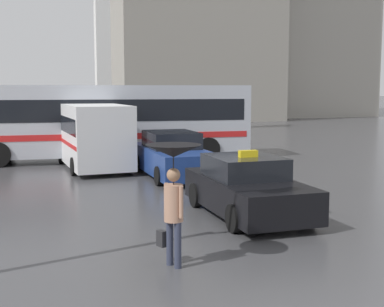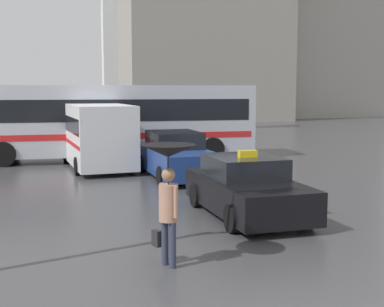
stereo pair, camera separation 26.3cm
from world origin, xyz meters
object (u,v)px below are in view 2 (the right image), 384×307
pedestrian_with_umbrella (168,173)px  sedan_red (176,156)px  city_bus (106,119)px  taxi (247,189)px  ambulance_van (97,132)px

pedestrian_with_umbrella → sedan_red: bearing=-37.1°
sedan_red → pedestrian_with_umbrella: (-2.51, -8.80, 0.89)m
sedan_red → city_bus: (-1.65, 4.96, 1.02)m
taxi → ambulance_van: ambulance_van is taller
pedestrian_with_umbrella → ambulance_van: bearing=-22.3°
city_bus → pedestrian_with_umbrella: (-0.87, -13.76, -0.13)m
taxi → pedestrian_with_umbrella: 4.08m
ambulance_van → sedan_red: bearing=125.4°
city_bus → ambulance_van: bearing=-12.6°
taxi → city_bus: city_bus is taller
ambulance_van → pedestrian_with_umbrella: bearing=85.7°
taxi → city_bus: bearing=-80.6°
taxi → sedan_red: (-0.14, 5.85, 0.05)m
taxi → ambulance_van: bearing=-74.4°
taxi → sedan_red: taxi is taller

